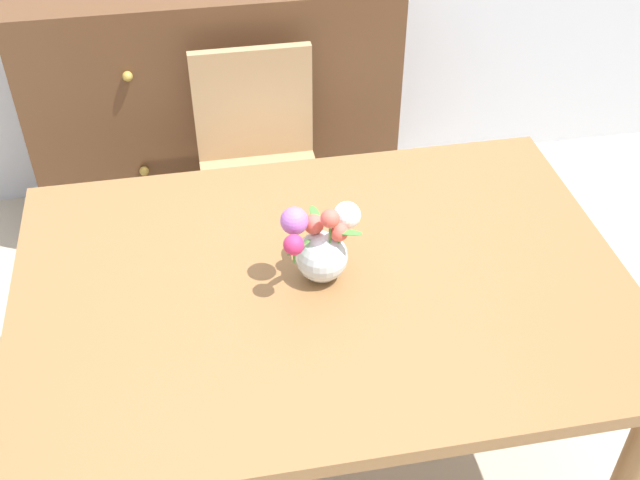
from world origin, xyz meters
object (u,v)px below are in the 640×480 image
object	(u,v)px
dining_table	(322,302)
chair_far	(259,160)
dresser	(215,105)
flower_vase	(320,246)

from	to	relation	value
dining_table	chair_far	size ratio (longest dim) A/B	1.73
dining_table	dresser	bearing A→B (deg)	97.89
dresser	flower_vase	xyz separation A→B (m)	(0.18, -1.32, 0.33)
chair_far	flower_vase	world-z (taller)	flower_vase
chair_far	flower_vase	xyz separation A→B (m)	(0.06, -0.87, 0.32)
dining_table	chair_far	distance (m)	0.89
dining_table	dresser	world-z (taller)	dresser
chair_far	dresser	xyz separation A→B (m)	(-0.12, 0.45, -0.02)
dresser	flower_vase	bearing A→B (deg)	-82.21
chair_far	dresser	size ratio (longest dim) A/B	0.64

